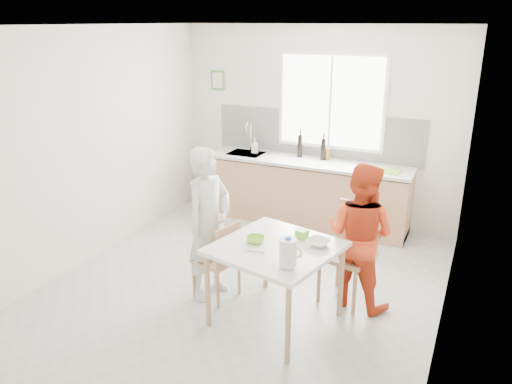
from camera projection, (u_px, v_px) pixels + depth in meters
ground at (246, 284)px, 5.47m from camera, size 4.50×4.50×0.00m
room_shell at (245, 137)px, 4.93m from camera, size 4.50×4.50×4.50m
window at (331, 102)px, 6.74m from camera, size 1.50×0.06×1.30m
backsplash at (316, 134)px, 6.98m from camera, size 3.00×0.02×0.65m
picture_frame at (218, 80)px, 7.38m from camera, size 0.22×0.03×0.28m
kitchen_counter at (307, 195)px, 7.00m from camera, size 2.84×0.64×1.37m
dining_table at (276, 254)px, 4.59m from camera, size 1.22×1.22×0.79m
chair_left at (221, 257)px, 5.06m from camera, size 0.46×0.46×0.84m
chair_far at (351, 248)px, 5.05m from camera, size 0.56×0.56×1.01m
person_white at (209, 224)px, 5.04m from camera, size 0.50×0.65×1.59m
person_red at (360, 235)px, 4.89m from camera, size 0.83×0.71×1.48m
bowl_green at (255, 239)px, 4.63m from camera, size 0.21×0.21×0.05m
bowl_white at (319, 243)px, 4.56m from camera, size 0.26×0.26×0.05m
milk_jug at (288, 252)px, 4.12m from camera, size 0.21×0.15×0.26m
green_box at (302, 234)px, 4.70m from camera, size 0.12×0.12×0.09m
spoon at (254, 251)px, 4.44m from camera, size 0.16×0.03×0.01m
cutting_board at (386, 171)px, 6.35m from camera, size 0.38×0.30×0.01m
wine_bottle_a at (300, 146)px, 6.97m from camera, size 0.07×0.07×0.32m
wine_bottle_b at (323, 149)px, 6.82m from camera, size 0.07×0.07×0.30m
jar_amber at (327, 154)px, 6.85m from camera, size 0.06×0.06×0.16m
soap_bottle at (255, 146)px, 7.21m from camera, size 0.12×0.12×0.20m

